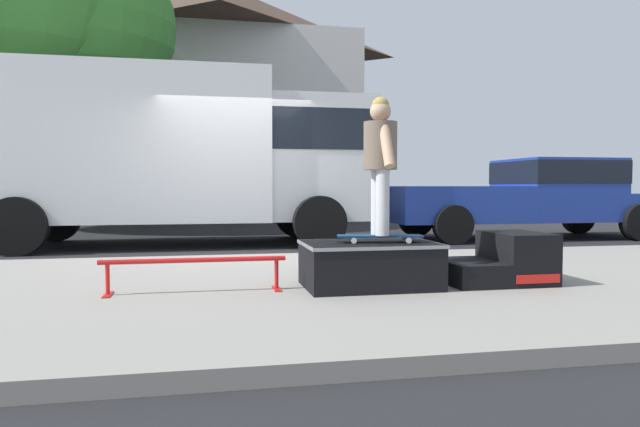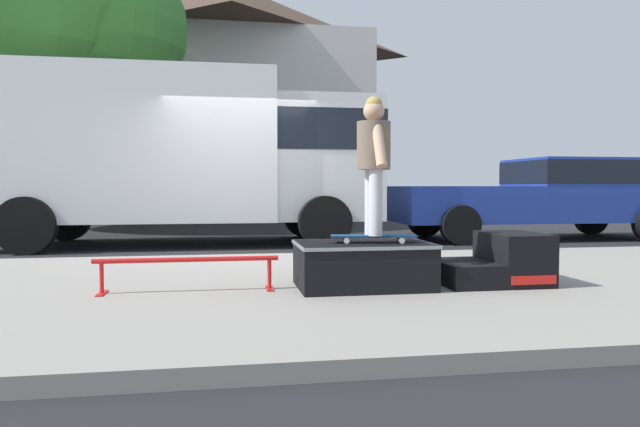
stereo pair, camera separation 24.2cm
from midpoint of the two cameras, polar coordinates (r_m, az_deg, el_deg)
ground_plane at (r=8.54m, az=-6.67°, el=-4.41°), size 140.00×140.00×0.00m
sidewalk_slab at (r=5.57m, az=-5.11°, el=-7.57°), size 50.00×5.00×0.12m
skate_box at (r=5.35m, az=5.56°, el=-4.95°), size 1.22×0.82×0.42m
kicker_ramp at (r=5.85m, az=18.37°, el=-4.63°), size 0.99×0.76×0.48m
grind_rail at (r=5.22m, az=-11.69°, el=-5.04°), size 1.61×0.28×0.31m
skateboard at (r=5.33m, az=6.59°, el=-2.28°), size 0.80×0.32×0.07m
skater_kid at (r=5.31m, az=6.64°, el=5.87°), size 0.31×0.65×1.27m
box_truck at (r=10.70m, az=-12.40°, el=6.09°), size 6.91×2.63×3.05m
pickup_truck_blue at (r=12.47m, az=21.59°, el=1.76°), size 5.70×2.09×1.61m
house_behind at (r=21.47m, az=-8.62°, el=11.17°), size 9.54×8.22×8.40m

